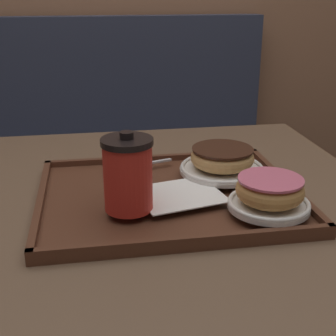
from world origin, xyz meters
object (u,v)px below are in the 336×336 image
Objects in this scene: coffee_cup_front at (128,174)px; donut_chocolate_glazed at (270,189)px; spoon at (123,166)px; donut_plain at (222,157)px.

donut_chocolate_glazed is (0.23, -0.04, -0.03)m from coffee_cup_front.
donut_chocolate_glazed is 0.32m from spoon.
spoon is (-0.23, 0.22, -0.03)m from donut_chocolate_glazed.
coffee_cup_front is at bearing -145.78° from donut_plain.
donut_chocolate_glazed is 0.17m from donut_plain.
donut_chocolate_glazed is at bearing -79.06° from donut_plain.
donut_chocolate_glazed reaches higher than donut_plain.
donut_plain is 0.20m from spoon.
coffee_cup_front is 0.24m from donut_plain.
spoon is at bearing 135.27° from donut_chocolate_glazed.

